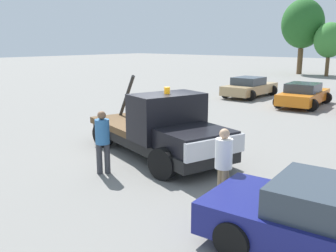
{
  "coord_description": "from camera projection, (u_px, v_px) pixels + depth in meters",
  "views": [
    {
      "loc": [
        7.95,
        -8.72,
        3.64
      ],
      "look_at": [
        0.5,
        0.0,
        1.05
      ],
      "focal_mm": 40.0,
      "sensor_mm": 36.0,
      "label": 1
    }
  ],
  "objects": [
    {
      "name": "ground_plane",
      "position": [
        156.0,
        155.0,
        12.31
      ],
      "size": [
        160.0,
        160.0,
        0.0
      ],
      "primitive_type": "plane",
      "color": "gray"
    },
    {
      "name": "tow_truck",
      "position": [
        162.0,
        130.0,
        11.82
      ],
      "size": [
        6.21,
        3.61,
        2.51
      ],
      "rotation": [
        0.0,
        0.0,
        -0.28
      ],
      "color": "black",
      "rests_on": "ground"
    },
    {
      "name": "person_near_truck",
      "position": [
        224.0,
        161.0,
        8.39
      ],
      "size": [
        0.39,
        0.39,
        1.77
      ],
      "rotation": [
        0.0,
        0.0,
        0.99
      ],
      "color": "#847051",
      "rests_on": "ground"
    },
    {
      "name": "person_at_hood",
      "position": [
        103.0,
        138.0,
        10.37
      ],
      "size": [
        0.4,
        0.4,
        1.79
      ],
      "rotation": [
        0.0,
        0.0,
        2.53
      ],
      "color": "#38383D",
      "rests_on": "ground"
    },
    {
      "name": "parked_car_tan",
      "position": [
        250.0,
        87.0,
        25.2
      ],
      "size": [
        2.53,
        4.74,
        1.34
      ],
      "rotation": [
        0.0,
        0.0,
        1.59
      ],
      "color": "tan",
      "rests_on": "ground"
    },
    {
      "name": "parked_car_orange",
      "position": [
        303.0,
        95.0,
        21.58
      ],
      "size": [
        2.76,
        4.93,
        1.34
      ],
      "rotation": [
        0.0,
        0.0,
        1.67
      ],
      "color": "orange",
      "rests_on": "ground"
    },
    {
      "name": "tree_left",
      "position": [
        330.0,
        40.0,
        39.57
      ],
      "size": [
        3.17,
        3.17,
        5.66
      ],
      "color": "brown",
      "rests_on": "ground"
    },
    {
      "name": "tree_center",
      "position": [
        303.0,
        24.0,
        41.99
      ],
      "size": [
        4.67,
        4.67,
        8.34
      ],
      "color": "brown",
      "rests_on": "ground"
    },
    {
      "name": "traffic_cone",
      "position": [
        183.0,
        126.0,
        15.4
      ],
      "size": [
        0.4,
        0.4,
        0.55
      ],
      "color": "black",
      "rests_on": "ground"
    }
  ]
}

